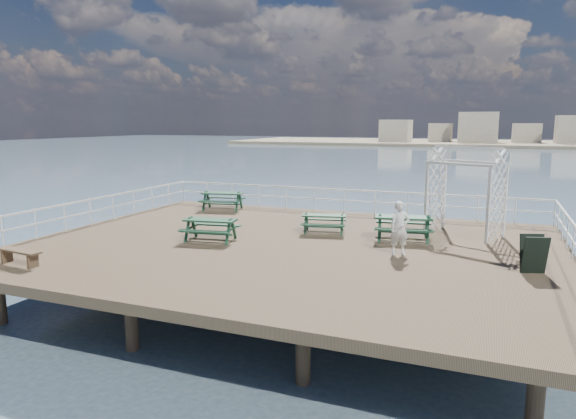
{
  "coord_description": "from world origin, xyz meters",
  "views": [
    {
      "loc": [
        6.42,
        -16.22,
        4.19
      ],
      "look_at": [
        -0.31,
        0.54,
        1.1
      ],
      "focal_mm": 32.0,
      "sensor_mm": 36.0,
      "label": 1
    }
  ],
  "objects_px": {
    "picnic_table_c": "(403,223)",
    "picnic_table_d": "(210,225)",
    "picnic_table_a": "(222,197)",
    "picnic_table_b": "(324,220)",
    "flat_bench_far": "(19,254)",
    "trellis_arbor": "(465,196)",
    "person": "(400,228)"
  },
  "relations": [
    {
      "from": "picnic_table_d",
      "to": "picnic_table_c",
      "type": "bearing_deg",
      "value": 13.92
    },
    {
      "from": "picnic_table_d",
      "to": "person",
      "type": "relative_size",
      "value": 1.18
    },
    {
      "from": "picnic_table_a",
      "to": "picnic_table_c",
      "type": "xyz_separation_m",
      "value": [
        9.19,
        -3.27,
        0.01
      ]
    },
    {
      "from": "person",
      "to": "picnic_table_d",
      "type": "bearing_deg",
      "value": 159.47
    },
    {
      "from": "picnic_table_c",
      "to": "picnic_table_d",
      "type": "relative_size",
      "value": 1.11
    },
    {
      "from": "picnic_table_c",
      "to": "picnic_table_d",
      "type": "height_order",
      "value": "picnic_table_c"
    },
    {
      "from": "picnic_table_b",
      "to": "flat_bench_far",
      "type": "xyz_separation_m",
      "value": [
        -7.01,
        -7.63,
        -0.17
      ]
    },
    {
      "from": "picnic_table_d",
      "to": "trellis_arbor",
      "type": "height_order",
      "value": "trellis_arbor"
    },
    {
      "from": "flat_bench_far",
      "to": "trellis_arbor",
      "type": "xyz_separation_m",
      "value": [
        11.97,
        9.23,
        1.12
      ]
    },
    {
      "from": "picnic_table_d",
      "to": "trellis_arbor",
      "type": "bearing_deg",
      "value": 18.68
    },
    {
      "from": "trellis_arbor",
      "to": "person",
      "type": "relative_size",
      "value": 1.92
    },
    {
      "from": "picnic_table_a",
      "to": "person",
      "type": "distance_m",
      "value": 10.85
    },
    {
      "from": "person",
      "to": "picnic_table_a",
      "type": "bearing_deg",
      "value": 124.73
    },
    {
      "from": "picnic_table_a",
      "to": "picnic_table_d",
      "type": "bearing_deg",
      "value": -77.29
    },
    {
      "from": "picnic_table_b",
      "to": "picnic_table_d",
      "type": "bearing_deg",
      "value": -153.69
    },
    {
      "from": "picnic_table_a",
      "to": "picnic_table_b",
      "type": "height_order",
      "value": "picnic_table_a"
    },
    {
      "from": "flat_bench_far",
      "to": "picnic_table_c",
      "type": "bearing_deg",
      "value": 43.16
    },
    {
      "from": "picnic_table_c",
      "to": "picnic_table_d",
      "type": "xyz_separation_m",
      "value": [
        -6.36,
        -2.69,
        -0.05
      ]
    },
    {
      "from": "flat_bench_far",
      "to": "trellis_arbor",
      "type": "distance_m",
      "value": 15.16
    },
    {
      "from": "picnic_table_b",
      "to": "picnic_table_a",
      "type": "bearing_deg",
      "value": 139.39
    },
    {
      "from": "picnic_table_b",
      "to": "person",
      "type": "relative_size",
      "value": 1.11
    },
    {
      "from": "trellis_arbor",
      "to": "picnic_table_a",
      "type": "bearing_deg",
      "value": -163.87
    },
    {
      "from": "picnic_table_a",
      "to": "flat_bench_far",
      "type": "bearing_deg",
      "value": -107.02
    },
    {
      "from": "picnic_table_a",
      "to": "flat_bench_far",
      "type": "relative_size",
      "value": 1.38
    },
    {
      "from": "picnic_table_a",
      "to": "picnic_table_b",
      "type": "relative_size",
      "value": 1.18
    },
    {
      "from": "picnic_table_d",
      "to": "person",
      "type": "height_order",
      "value": "person"
    },
    {
      "from": "picnic_table_d",
      "to": "flat_bench_far",
      "type": "relative_size",
      "value": 1.25
    },
    {
      "from": "picnic_table_b",
      "to": "picnic_table_c",
      "type": "distance_m",
      "value": 3.01
    },
    {
      "from": "picnic_table_a",
      "to": "person",
      "type": "bearing_deg",
      "value": -42.54
    },
    {
      "from": "picnic_table_c",
      "to": "person",
      "type": "height_order",
      "value": "person"
    },
    {
      "from": "picnic_table_b",
      "to": "person",
      "type": "distance_m",
      "value": 3.93
    },
    {
      "from": "flat_bench_far",
      "to": "trellis_arbor",
      "type": "bearing_deg",
      "value": 43.76
    }
  ]
}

